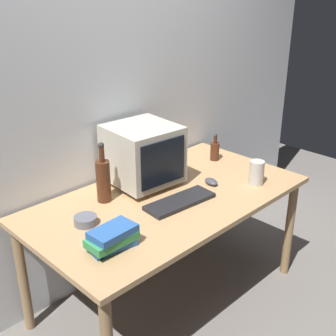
{
  "coord_description": "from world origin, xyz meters",
  "views": [
    {
      "loc": [
        -1.6,
        -1.6,
        1.9
      ],
      "look_at": [
        0.0,
        0.0,
        0.91
      ],
      "focal_mm": 46.97,
      "sensor_mm": 36.0,
      "label": 1
    }
  ],
  "objects_px": {
    "book_stack": "(112,238)",
    "metal_canister": "(257,173)",
    "keyboard": "(180,202)",
    "computer_mouse": "(211,182)",
    "bottle_tall": "(103,179)",
    "bottle_short": "(215,150)",
    "cd_spindle": "(86,220)",
    "crt_monitor": "(143,154)"
  },
  "relations": [
    {
      "from": "computer_mouse",
      "to": "keyboard",
      "type": "bearing_deg",
      "value": -160.62
    },
    {
      "from": "bottle_short",
      "to": "bottle_tall",
      "type": "bearing_deg",
      "value": 176.57
    },
    {
      "from": "bottle_tall",
      "to": "cd_spindle",
      "type": "height_order",
      "value": "bottle_tall"
    },
    {
      "from": "keyboard",
      "to": "bottle_tall",
      "type": "distance_m",
      "value": 0.45
    },
    {
      "from": "computer_mouse",
      "to": "bottle_short",
      "type": "bearing_deg",
      "value": 49.47
    },
    {
      "from": "metal_canister",
      "to": "book_stack",
      "type": "bearing_deg",
      "value": 176.14
    },
    {
      "from": "keyboard",
      "to": "bottle_tall",
      "type": "bearing_deg",
      "value": 135.35
    },
    {
      "from": "bottle_tall",
      "to": "bottle_short",
      "type": "xyz_separation_m",
      "value": [
        0.91,
        -0.05,
        -0.06
      ]
    },
    {
      "from": "keyboard",
      "to": "book_stack",
      "type": "bearing_deg",
      "value": -166.44
    },
    {
      "from": "keyboard",
      "to": "book_stack",
      "type": "relative_size",
      "value": 1.73
    },
    {
      "from": "crt_monitor",
      "to": "computer_mouse",
      "type": "relative_size",
      "value": 4.15
    },
    {
      "from": "crt_monitor",
      "to": "bottle_tall",
      "type": "height_order",
      "value": "crt_monitor"
    },
    {
      "from": "bottle_short",
      "to": "cd_spindle",
      "type": "xyz_separation_m",
      "value": [
        -1.14,
        -0.09,
        -0.05
      ]
    },
    {
      "from": "keyboard",
      "to": "metal_canister",
      "type": "distance_m",
      "value": 0.54
    },
    {
      "from": "book_stack",
      "to": "metal_canister",
      "type": "distance_m",
      "value": 1.06
    },
    {
      "from": "crt_monitor",
      "to": "cd_spindle",
      "type": "distance_m",
      "value": 0.58
    },
    {
      "from": "keyboard",
      "to": "metal_canister",
      "type": "bearing_deg",
      "value": -11.59
    },
    {
      "from": "crt_monitor",
      "to": "cd_spindle",
      "type": "relative_size",
      "value": 3.46
    },
    {
      "from": "bottle_tall",
      "to": "metal_canister",
      "type": "xyz_separation_m",
      "value": [
        0.79,
        -0.48,
        -0.06
      ]
    },
    {
      "from": "computer_mouse",
      "to": "metal_canister",
      "type": "xyz_separation_m",
      "value": [
        0.2,
        -0.19,
        0.06
      ]
    },
    {
      "from": "cd_spindle",
      "to": "book_stack",
      "type": "bearing_deg",
      "value": -97.87
    },
    {
      "from": "computer_mouse",
      "to": "cd_spindle",
      "type": "height_order",
      "value": "cd_spindle"
    },
    {
      "from": "metal_canister",
      "to": "crt_monitor",
      "type": "bearing_deg",
      "value": 134.73
    },
    {
      "from": "crt_monitor",
      "to": "metal_canister",
      "type": "height_order",
      "value": "crt_monitor"
    },
    {
      "from": "book_stack",
      "to": "crt_monitor",
      "type": "bearing_deg",
      "value": 36.22
    },
    {
      "from": "bottle_tall",
      "to": "bottle_short",
      "type": "distance_m",
      "value": 0.92
    },
    {
      "from": "bottle_tall",
      "to": "book_stack",
      "type": "distance_m",
      "value": 0.49
    },
    {
      "from": "bottle_short",
      "to": "computer_mouse",
      "type": "bearing_deg",
      "value": -143.42
    },
    {
      "from": "bottle_short",
      "to": "metal_canister",
      "type": "distance_m",
      "value": 0.44
    },
    {
      "from": "book_stack",
      "to": "metal_canister",
      "type": "height_order",
      "value": "metal_canister"
    },
    {
      "from": "keyboard",
      "to": "cd_spindle",
      "type": "xyz_separation_m",
      "value": [
        -0.51,
        0.19,
        0.01
      ]
    },
    {
      "from": "crt_monitor",
      "to": "keyboard",
      "type": "bearing_deg",
      "value": -94.9
    },
    {
      "from": "bottle_short",
      "to": "cd_spindle",
      "type": "bearing_deg",
      "value": -175.7
    },
    {
      "from": "crt_monitor",
      "to": "keyboard",
      "type": "relative_size",
      "value": 0.99
    },
    {
      "from": "metal_canister",
      "to": "keyboard",
      "type": "bearing_deg",
      "value": 163.42
    },
    {
      "from": "book_stack",
      "to": "cd_spindle",
      "type": "relative_size",
      "value": 2.02
    },
    {
      "from": "crt_monitor",
      "to": "book_stack",
      "type": "distance_m",
      "value": 0.72
    },
    {
      "from": "computer_mouse",
      "to": "metal_canister",
      "type": "bearing_deg",
      "value": -30.54
    },
    {
      "from": "cd_spindle",
      "to": "metal_canister",
      "type": "relative_size",
      "value": 0.8
    },
    {
      "from": "crt_monitor",
      "to": "cd_spindle",
      "type": "xyz_separation_m",
      "value": [
        -0.53,
        -0.15,
        -0.17
      ]
    },
    {
      "from": "computer_mouse",
      "to": "metal_canister",
      "type": "distance_m",
      "value": 0.28
    },
    {
      "from": "bottle_short",
      "to": "metal_canister",
      "type": "xyz_separation_m",
      "value": [
        -0.12,
        -0.43,
        0.0
      ]
    }
  ]
}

